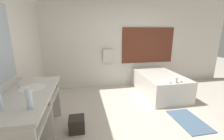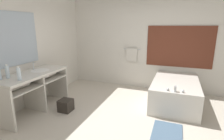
% 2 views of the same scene
% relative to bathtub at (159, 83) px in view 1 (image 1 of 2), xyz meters
% --- Properties ---
extents(ground_plane, '(16.00, 16.00, 0.00)m').
position_rel_bathtub_xyz_m(ground_plane, '(-0.99, -1.34, -0.31)').
color(ground_plane, beige).
rests_on(ground_plane, ground).
extents(wall_back_with_blinds, '(7.40, 0.13, 2.70)m').
position_rel_bathtub_xyz_m(wall_back_with_blinds, '(-0.96, 0.89, 1.03)').
color(wall_back_with_blinds, silver).
rests_on(wall_back_with_blinds, ground_plane).
extents(vanity_counter, '(0.66, 1.59, 0.86)m').
position_rel_bathtub_xyz_m(vanity_counter, '(-2.85, -1.45, 0.33)').
color(vanity_counter, silver).
rests_on(vanity_counter, ground_plane).
extents(sink_faucet, '(0.09, 0.04, 0.18)m').
position_rel_bathtub_xyz_m(sink_faucet, '(-3.03, -1.24, 0.63)').
color(sink_faucet, silver).
rests_on(sink_faucet, vanity_counter).
extents(bathtub, '(1.02, 1.70, 0.69)m').
position_rel_bathtub_xyz_m(bathtub, '(0.00, 0.00, 0.00)').
color(bathtub, silver).
rests_on(bathtub, ground_plane).
extents(water_bottle_3, '(0.07, 0.07, 0.26)m').
position_rel_bathtub_xyz_m(water_bottle_3, '(-2.66, -1.95, 0.67)').
color(water_bottle_3, silver).
rests_on(water_bottle_3, vanity_counter).
extents(waste_bin, '(0.27, 0.27, 0.26)m').
position_rel_bathtub_xyz_m(waste_bin, '(-2.21, -1.27, -0.18)').
color(waste_bin, '#2D2823').
rests_on(waste_bin, ground_plane).
extents(bath_mat, '(0.51, 0.83, 0.02)m').
position_rel_bathtub_xyz_m(bath_mat, '(-0.07, -1.39, -0.31)').
color(bath_mat, slate).
rests_on(bath_mat, ground_plane).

